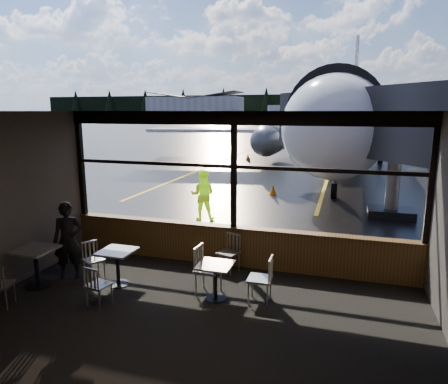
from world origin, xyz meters
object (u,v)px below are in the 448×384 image
at_px(ground_crew, 203,195).
at_px(chair_mid_w, 94,260).
at_px(chair_left_s, 0,285).
at_px(passenger, 68,241).
at_px(cone_wing, 248,157).
at_px(chair_mid_s, 99,285).
at_px(cafe_table_mid, 118,268).
at_px(chair_near_n, 229,253).
at_px(cafe_table_left, 37,268).
at_px(cone_nose, 273,190).
at_px(jet_bridge, 387,147).
at_px(chair_near_e, 260,279).
at_px(chair_near_w, 208,270).
at_px(cafe_table_near, 215,282).

bearing_deg(ground_crew, chair_mid_w, 71.51).
relative_size(chair_left_s, passenger, 0.51).
height_order(ground_crew, cone_wing, ground_crew).
distance_m(chair_mid_s, passenger, 1.66).
bearing_deg(passenger, cafe_table_mid, -26.54).
bearing_deg(ground_crew, passenger, 66.36).
xyz_separation_m(cafe_table_mid, chair_near_n, (1.97, 1.31, 0.06)).
height_order(cafe_table_left, cone_nose, cafe_table_left).
bearing_deg(ground_crew, chair_mid_s, 80.33).
height_order(jet_bridge, cone_wing, jet_bridge).
relative_size(chair_near_n, passenger, 0.52).
relative_size(chair_near_e, chair_near_w, 0.94).
distance_m(chair_near_w, cone_wing, 21.41).
xyz_separation_m(cafe_table_near, cone_nose, (-0.64, 9.74, -0.13)).
bearing_deg(cafe_table_near, chair_near_e, 8.06).
bearing_deg(cafe_table_left, cone_nose, 73.86).
xyz_separation_m(cone_nose, cone_wing, (-3.84, 11.41, 0.02)).
distance_m(jet_bridge, chair_near_n, 7.17).
relative_size(cafe_table_near, cafe_table_left, 0.86).
bearing_deg(chair_mid_s, cafe_table_near, 35.09).
height_order(chair_near_w, chair_mid_w, chair_near_w).
distance_m(cafe_table_left, cone_wing, 21.71).
distance_m(chair_mid_w, passenger, 0.67).
relative_size(cafe_table_near, chair_mid_w, 0.88).
xyz_separation_m(passenger, ground_crew, (1.10, 5.23, -0.01)).
bearing_deg(cafe_table_near, passenger, 179.46).
xyz_separation_m(jet_bridge, chair_near_e, (-2.65, -7.11, -1.89)).
bearing_deg(cafe_table_mid, chair_mid_s, -80.08).
bearing_deg(cone_nose, chair_near_e, -81.35).
distance_m(jet_bridge, cafe_table_near, 8.26).
bearing_deg(chair_left_s, chair_mid_s, -1.75).
relative_size(cafe_table_left, chair_near_n, 0.95).
xyz_separation_m(cafe_table_left, passenger, (0.35, 0.57, 0.42)).
relative_size(chair_near_w, cone_wing, 2.02).
distance_m(jet_bridge, chair_near_e, 7.82).
height_order(chair_near_e, chair_near_w, chair_near_w).
bearing_deg(chair_near_n, cafe_table_left, 47.81).
bearing_deg(chair_mid_w, jet_bridge, 169.79).
relative_size(jet_bridge, chair_mid_w, 13.50).
bearing_deg(chair_mid_s, jet_bridge, 67.10).
bearing_deg(ground_crew, cafe_table_left, 64.22).
bearing_deg(cafe_table_left, jet_bridge, 47.62).
height_order(chair_mid_w, passenger, passenger).
distance_m(cafe_table_near, chair_near_n, 1.33).
distance_m(chair_near_w, cone_nose, 9.58).
height_order(cone_nose, cone_wing, cone_wing).
bearing_deg(passenger, chair_mid_s, -60.13).
distance_m(cafe_table_mid, chair_left_s, 2.10).
distance_m(chair_near_w, passenger, 3.09).
height_order(cafe_table_mid, cone_wing, cafe_table_mid).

